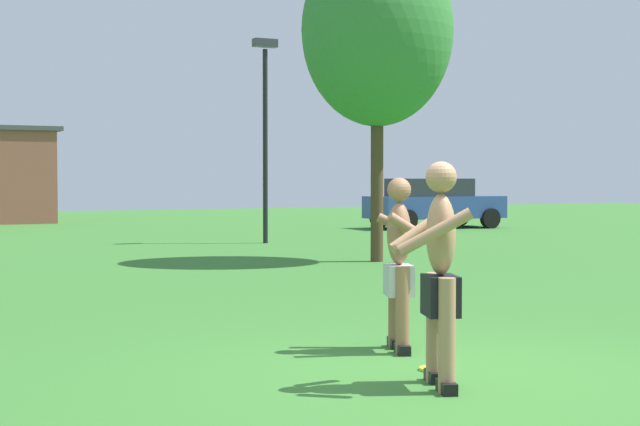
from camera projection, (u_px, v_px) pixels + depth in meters
The scene contains 7 objects.
ground_plane at pixel (443, 378), 7.76m from camera, with size 80.00×80.00×0.00m, color #38752D.
player_near at pixel (440, 268), 7.37m from camera, with size 0.69×0.70×1.74m.
player_in_gray at pixel (400, 261), 8.94m from camera, with size 0.67×0.67×1.62m.
frisbee at pixel (435, 369), 8.06m from camera, with size 0.27×0.27×0.03m, color yellow.
car_blue_near_post at pixel (433, 202), 30.62m from camera, with size 4.38×2.19×1.58m.
lamp_post at pixel (265, 116), 23.53m from camera, with size 0.60×0.24×5.00m.
tree_right_field at pixel (377, 31), 18.33m from camera, with size 2.90×2.90×6.26m.
Camera 1 is at (-4.35, -6.43, 1.62)m, focal length 53.99 mm.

